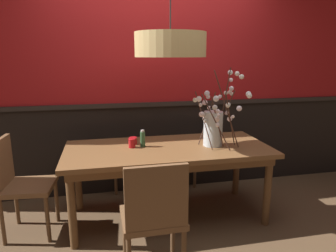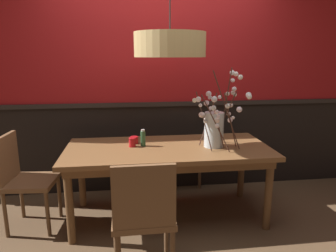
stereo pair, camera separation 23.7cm
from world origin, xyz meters
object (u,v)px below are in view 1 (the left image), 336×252
at_px(dining_table, 168,155).
at_px(pendant_lamp, 170,45).
at_px(vase_with_blossoms, 214,125).
at_px(chair_far_side_right, 175,142).
at_px(candle_holder_nearer_edge, 133,141).
at_px(chair_far_side_left, 130,144).
at_px(chair_head_west_end, 19,181).
at_px(candle_holder_nearer_center, 132,143).
at_px(chair_near_side_left, 154,214).
at_px(condiment_bottle, 143,139).

height_order(dining_table, pendant_lamp, pendant_lamp).
distance_m(dining_table, vase_with_blossoms, 0.53).
bearing_deg(chair_far_side_right, candle_holder_nearer_edge, -130.97).
bearing_deg(chair_far_side_left, chair_head_west_end, -139.94).
xyz_separation_m(dining_table, chair_far_side_right, (0.28, 0.86, -0.12)).
xyz_separation_m(candle_holder_nearer_center, candle_holder_nearer_edge, (0.02, 0.11, -0.01)).
bearing_deg(chair_head_west_end, chair_far_side_left, 40.06).
relative_size(chair_head_west_end, candle_holder_nearer_edge, 11.00).
height_order(chair_near_side_left, candle_holder_nearer_edge, chair_near_side_left).
xyz_separation_m(vase_with_blossoms, candle_holder_nearer_center, (-0.79, 0.11, -0.16)).
distance_m(chair_far_side_left, candle_holder_nearer_edge, 0.75).
xyz_separation_m(dining_table, candle_holder_nearer_center, (-0.34, 0.06, 0.13)).
bearing_deg(candle_holder_nearer_edge, dining_table, -27.35).
relative_size(chair_far_side_right, candle_holder_nearer_edge, 11.45).
relative_size(chair_near_side_left, candle_holder_nearer_edge, 11.20).
xyz_separation_m(chair_near_side_left, vase_with_blossoms, (0.73, 0.81, 0.42)).
distance_m(chair_head_west_end, condiment_bottle, 1.17).
xyz_separation_m(dining_table, vase_with_blossoms, (0.45, -0.05, 0.29)).
bearing_deg(candle_holder_nearer_center, chair_far_side_right, 52.15).
distance_m(chair_far_side_right, chair_far_side_left, 0.58).
bearing_deg(dining_table, chair_near_side_left, -108.23).
distance_m(chair_far_side_right, pendant_lamp, 1.49).
distance_m(candle_holder_nearer_edge, pendant_lamp, 1.00).
bearing_deg(condiment_bottle, chair_far_side_left, 94.38).
height_order(chair_head_west_end, vase_with_blossoms, vase_with_blossoms).
xyz_separation_m(dining_table, chair_head_west_end, (-1.36, -0.02, -0.15)).
distance_m(dining_table, condiment_bottle, 0.29).
relative_size(candle_holder_nearer_edge, pendant_lamp, 0.07).
bearing_deg(condiment_bottle, vase_with_blossoms, -9.26).
bearing_deg(chair_near_side_left, candle_holder_nearer_center, 93.73).
relative_size(chair_head_west_end, chair_far_side_left, 0.94).
height_order(dining_table, vase_with_blossoms, vase_with_blossoms).
bearing_deg(pendant_lamp, chair_far_side_left, 108.64).
xyz_separation_m(condiment_bottle, pendant_lamp, (0.25, -0.11, 0.88)).
height_order(dining_table, condiment_bottle, condiment_bottle).
height_order(chair_far_side_right, vase_with_blossoms, vase_with_blossoms).
bearing_deg(candle_holder_nearer_center, chair_head_west_end, -175.79).
bearing_deg(chair_far_side_left, vase_with_blossoms, -50.95).
xyz_separation_m(chair_far_side_left, condiment_bottle, (0.06, -0.81, 0.28)).
bearing_deg(chair_head_west_end, candle_holder_nearer_center, 4.21).
height_order(chair_far_side_left, vase_with_blossoms, vase_with_blossoms).
bearing_deg(vase_with_blossoms, chair_head_west_end, 179.03).
bearing_deg(chair_far_side_left, condiment_bottle, -85.62).
distance_m(candle_holder_nearer_center, pendant_lamp, 0.98).
bearing_deg(chair_near_side_left, vase_with_blossoms, 47.95).
distance_m(dining_table, candle_holder_nearer_edge, 0.38).
relative_size(dining_table, candle_holder_nearer_edge, 23.88).
distance_m(chair_near_side_left, condiment_bottle, 0.97).
height_order(chair_near_side_left, candle_holder_nearer_center, chair_near_side_left).
height_order(chair_head_west_end, chair_near_side_left, chair_near_side_left).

